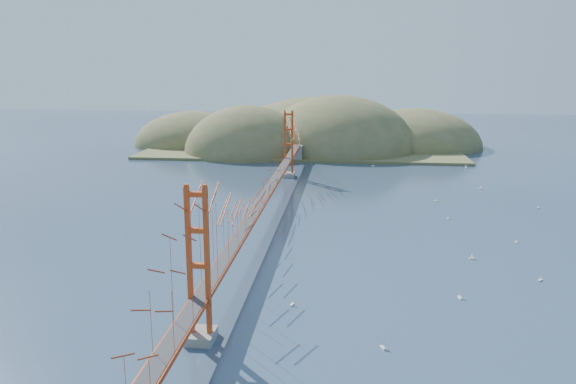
# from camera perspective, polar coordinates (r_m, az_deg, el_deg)

# --- Properties ---
(ground) EXTENTS (320.00, 320.00, 0.00)m
(ground) POSITION_cam_1_polar(r_m,az_deg,el_deg) (70.24, -2.55, -3.34)
(ground) COLOR #2A3D55
(ground) RESTS_ON ground
(bridge) EXTENTS (2.20, 94.40, 12.00)m
(bridge) POSITION_cam_1_polar(r_m,az_deg,el_deg) (68.77, -2.59, 2.32)
(bridge) COLOR gray
(bridge) RESTS_ON ground
(far_headlands) EXTENTS (84.00, 58.00, 25.00)m
(far_headlands) POSITION_cam_1_polar(r_m,az_deg,el_deg) (136.78, 2.71, 4.76)
(far_headlands) COLOR olive
(far_headlands) RESTS_ON ground
(sailboat_2) EXTENTS (0.58, 0.47, 0.68)m
(sailboat_2) POSITION_cam_1_polar(r_m,az_deg,el_deg) (61.30, 18.17, -6.34)
(sailboat_2) COLOR white
(sailboat_2) RESTS_ON ground
(sailboat_12) EXTENTS (0.65, 0.56, 0.74)m
(sailboat_12) POSITION_cam_1_polar(r_m,az_deg,el_deg) (110.46, 8.65, 2.69)
(sailboat_12) COLOR white
(sailboat_12) RESTS_ON ground
(sailboat_1) EXTENTS (0.54, 0.54, 0.58)m
(sailboat_1) POSITION_cam_1_polar(r_m,az_deg,el_deg) (75.64, 15.96, -2.53)
(sailboat_1) COLOR white
(sailboat_1) RESTS_ON ground
(sailboat_10) EXTENTS (0.58, 0.63, 0.71)m
(sailboat_10) POSITION_cam_1_polar(r_m,az_deg,el_deg) (47.79, 0.42, -11.27)
(sailboat_10) COLOR white
(sailboat_10) RESTS_ON ground
(sailboat_13) EXTENTS (0.68, 0.68, 0.72)m
(sailboat_13) POSITION_cam_1_polar(r_m,az_deg,el_deg) (57.72, 24.24, -8.08)
(sailboat_13) COLOR white
(sailboat_13) RESTS_ON ground
(sailboat_14) EXTENTS (0.43, 0.49, 0.55)m
(sailboat_14) POSITION_cam_1_polar(r_m,az_deg,el_deg) (68.46, 22.19, -4.65)
(sailboat_14) COLOR white
(sailboat_14) RESTS_ON ground
(sailboat_7) EXTENTS (0.60, 0.49, 0.70)m
(sailboat_7) POSITION_cam_1_polar(r_m,az_deg,el_deg) (84.33, 14.77, -0.85)
(sailboat_7) COLOR white
(sailboat_7) RESTS_ON ground
(sailboat_8) EXTENTS (0.60, 0.50, 0.69)m
(sailboat_8) POSITION_cam_1_polar(r_m,az_deg,el_deg) (94.49, 18.96, 0.35)
(sailboat_8) COLOR white
(sailboat_8) RESTS_ON ground
(sailboat_4) EXTENTS (0.56, 0.56, 0.59)m
(sailboat_4) POSITION_cam_1_polar(r_m,az_deg,el_deg) (85.23, 24.06, -1.44)
(sailboat_4) COLOR white
(sailboat_4) RESTS_ON ground
(sailboat_15) EXTENTS (0.54, 0.63, 0.72)m
(sailboat_15) POSITION_cam_1_polar(r_m,az_deg,el_deg) (112.62, 17.62, 2.42)
(sailboat_15) COLOR white
(sailboat_15) RESTS_ON ground
(sailboat_6) EXTENTS (0.64, 0.64, 0.71)m
(sailboat_6) POSITION_cam_1_polar(r_m,az_deg,el_deg) (41.85, 9.63, -15.22)
(sailboat_6) COLOR white
(sailboat_6) RESTS_ON ground
(sailboat_0) EXTENTS (0.56, 0.64, 0.72)m
(sailboat_0) POSITION_cam_1_polar(r_m,az_deg,el_deg) (51.27, 17.08, -10.13)
(sailboat_0) COLOR white
(sailboat_0) RESTS_ON ground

